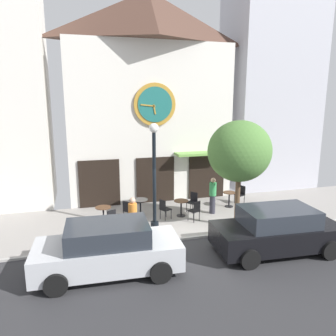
% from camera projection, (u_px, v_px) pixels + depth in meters
% --- Properties ---
extents(ground_plane, '(27.89, 11.09, 0.13)m').
position_uv_depth(ground_plane, '(194.00, 248.00, 11.37)').
color(ground_plane, gray).
extents(clock_building, '(8.32, 3.44, 10.28)m').
position_uv_depth(clock_building, '(150.00, 95.00, 16.48)').
color(clock_building, silver).
rests_on(clock_building, ground_plane).
extents(neighbor_building_right, '(5.04, 3.52, 12.19)m').
position_uv_depth(neighbor_building_right, '(270.00, 83.00, 18.89)').
color(neighbor_building_right, '#B2B2BC').
rests_on(neighbor_building_right, ground_plane).
extents(street_lamp, '(0.36, 0.36, 4.26)m').
position_uv_depth(street_lamp, '(154.00, 178.00, 12.43)').
color(street_lamp, black).
rests_on(street_lamp, ground_plane).
extents(street_tree, '(2.54, 2.29, 4.35)m').
position_uv_depth(street_tree, '(240.00, 152.00, 12.60)').
color(street_tree, brown).
rests_on(street_tree, ground_plane).
extents(cafe_table_leftmost, '(0.65, 0.65, 0.76)m').
position_uv_depth(cafe_table_leftmost, '(103.00, 213.00, 13.41)').
color(cafe_table_leftmost, black).
rests_on(cafe_table_leftmost, ground_plane).
extents(cafe_table_center_left, '(0.67, 0.67, 0.74)m').
position_uv_depth(cafe_table_center_left, '(140.00, 204.00, 14.50)').
color(cafe_table_center_left, black).
rests_on(cafe_table_center_left, ground_plane).
extents(cafe_table_rightmost, '(0.64, 0.64, 0.72)m').
position_uv_depth(cafe_table_rightmost, '(181.00, 206.00, 14.38)').
color(cafe_table_rightmost, black).
rests_on(cafe_table_rightmost, ground_plane).
extents(cafe_table_center, '(0.61, 0.61, 0.73)m').
position_uv_depth(cafe_table_center, '(229.00, 197.00, 15.63)').
color(cafe_table_center, black).
rests_on(cafe_table_center, ground_plane).
extents(cafe_chair_under_awning, '(0.56, 0.56, 0.90)m').
position_uv_depth(cafe_chair_under_awning, '(193.00, 200.00, 14.98)').
color(cafe_chair_under_awning, black).
rests_on(cafe_chair_under_awning, ground_plane).
extents(cafe_chair_facing_street, '(0.56, 0.56, 0.90)m').
position_uv_depth(cafe_chair_facing_street, '(128.00, 209.00, 13.78)').
color(cafe_chair_facing_street, black).
rests_on(cafe_chair_facing_street, ground_plane).
extents(cafe_chair_facing_wall, '(0.54, 0.54, 0.90)m').
position_uv_depth(cafe_chair_facing_wall, '(195.00, 209.00, 13.74)').
color(cafe_chair_facing_wall, black).
rests_on(cafe_chair_facing_wall, ground_plane).
extents(cafe_chair_corner, '(0.53, 0.53, 0.90)m').
position_uv_depth(cafe_chair_corner, '(110.00, 219.00, 12.69)').
color(cafe_chair_corner, black).
rests_on(cafe_chair_corner, ground_plane).
extents(cafe_chair_near_tree, '(0.53, 0.53, 0.90)m').
position_uv_depth(cafe_chair_near_tree, '(164.00, 208.00, 13.95)').
color(cafe_chair_near_tree, black).
rests_on(cafe_chair_near_tree, ground_plane).
extents(cafe_chair_right_end, '(0.51, 0.51, 0.90)m').
position_uv_depth(cafe_chair_right_end, '(241.00, 193.00, 16.14)').
color(cafe_chair_right_end, black).
rests_on(cafe_chair_right_end, ground_plane).
extents(pedestrian_green, '(0.42, 0.42, 1.67)m').
position_uv_depth(pedestrian_green, '(213.00, 195.00, 14.65)').
color(pedestrian_green, '#2D2D38').
rests_on(pedestrian_green, ground_plane).
extents(pedestrian_orange, '(0.45, 0.45, 1.67)m').
position_uv_depth(pedestrian_orange, '(133.00, 219.00, 11.73)').
color(pedestrian_orange, '#2D2D38').
rests_on(pedestrian_orange, ground_plane).
extents(parked_car_silver, '(4.38, 2.18, 1.55)m').
position_uv_depth(parked_car_silver, '(108.00, 249.00, 9.60)').
color(parked_car_silver, '#B7BABF').
rests_on(parked_car_silver, ground_plane).
extents(parked_car_black, '(4.40, 2.22, 1.55)m').
position_uv_depth(parked_car_black, '(277.00, 230.00, 10.96)').
color(parked_car_black, black).
rests_on(parked_car_black, ground_plane).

